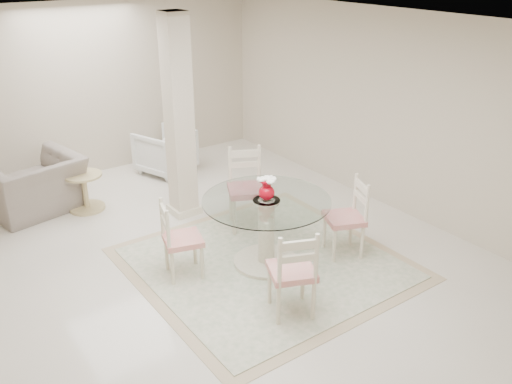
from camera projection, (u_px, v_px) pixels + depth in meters
ground at (201, 263)px, 6.36m from camera, size 7.00×7.00×0.00m
room_shell at (193, 109)px, 5.61m from camera, size 6.02×7.02×2.71m
column at (179, 119)px, 7.04m from camera, size 0.30×0.30×2.70m
area_rug at (266, 263)px, 6.34m from camera, size 2.89×2.89×0.02m
dining_table at (266, 232)px, 6.17m from camera, size 1.44×1.44×0.83m
red_vase at (267, 188)px, 5.95m from camera, size 0.21×0.20×0.28m
dining_chair_east at (350, 212)px, 6.34m from camera, size 0.55×0.55×1.05m
dining_chair_north at (246, 182)px, 7.00m from camera, size 0.63×0.63×1.17m
dining_chair_west at (177, 234)px, 5.89m from camera, size 0.50×0.50×1.01m
dining_chair_south at (294, 267)px, 5.21m from camera, size 0.57×0.57×1.08m
recliner_taupe at (34, 185)px, 7.47m from camera, size 1.39×1.27×0.78m
armchair_white at (165, 151)px, 8.82m from camera, size 0.99×1.01×0.72m
side_table at (86, 193)px, 7.59m from camera, size 0.51×0.51×0.53m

